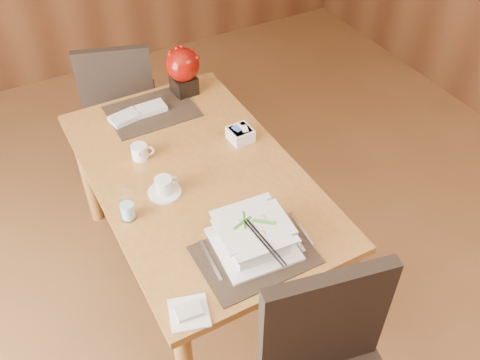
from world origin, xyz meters
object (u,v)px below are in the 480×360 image
coffee_cup (164,187)px  bread_plate (189,313)px  sugar_caddy (240,134)px  far_chair (120,101)px  berry_decor (183,69)px  soup_setting (254,236)px  water_glass (127,206)px  dining_table (197,188)px  creamer_jug (140,152)px

coffee_cup → bread_plate: size_ratio=1.06×
sugar_caddy → far_chair: bearing=110.2°
far_chair → berry_decor: bearing=140.8°
berry_decor → coffee_cup: bearing=-120.7°
soup_setting → water_glass: (-0.39, 0.39, 0.01)m
bread_plate → water_glass: bearing=92.8°
coffee_cup → far_chair: bearing=82.7°
dining_table → berry_decor: (0.23, 0.63, 0.25)m
coffee_cup → water_glass: bearing=-161.0°
sugar_caddy → berry_decor: size_ratio=0.41×
creamer_jug → far_chair: size_ratio=0.11×
soup_setting → creamer_jug: 0.76m
soup_setting → bread_plate: (-0.36, -0.16, -0.06)m
soup_setting → dining_table: bearing=96.4°
soup_setting → far_chair: (-0.06, 1.55, -0.28)m
sugar_caddy → berry_decor: berry_decor is taller
berry_decor → dining_table: bearing=-109.7°
water_glass → sugar_caddy: size_ratio=1.34×
coffee_cup → far_chair: 1.13m
dining_table → bread_plate: 0.76m
creamer_jug → water_glass: bearing=-95.1°
creamer_jug → soup_setting: bearing=-51.6°
creamer_jug → far_chair: bearing=102.5°
soup_setting → sugar_caddy: bearing=70.2°
dining_table → sugar_caddy: bearing=21.8°
creamer_jug → bread_plate: 0.91m
soup_setting → water_glass: bearing=139.3°
creamer_jug → sugar_caddy: 0.50m
water_glass → far_chair: far_chair is taller
dining_table → berry_decor: size_ratio=5.58×
water_glass → creamer_jug: size_ratio=1.46×
water_glass → far_chair: size_ratio=0.15×
dining_table → far_chair: (-0.04, 1.04, -0.12)m
sugar_caddy → bread_plate: (-0.64, -0.79, -0.03)m
sugar_caddy → berry_decor: (-0.07, 0.51, 0.12)m
soup_setting → bread_plate: bearing=-151.2°
dining_table → bread_plate: bread_plate is taller
berry_decor → far_chair: bearing=123.0°
berry_decor → soup_setting: bearing=-100.4°
coffee_cup → bread_plate: (-0.16, -0.62, -0.03)m
water_glass → bread_plate: water_glass is taller
berry_decor → far_chair: berry_decor is taller
far_chair → coffee_cup: bearing=100.6°
soup_setting → creamer_jug: soup_setting is taller
creamer_jug → bread_plate: bearing=-77.0°
berry_decor → bread_plate: 1.43m
coffee_cup → far_chair: size_ratio=0.16×
soup_setting → far_chair: far_chair is taller
berry_decor → bread_plate: (-0.57, -1.30, -0.15)m
bread_plate → far_chair: size_ratio=0.15×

